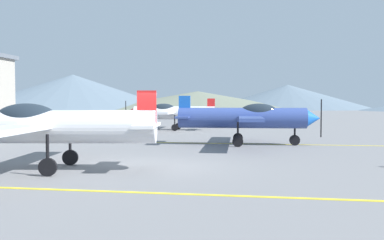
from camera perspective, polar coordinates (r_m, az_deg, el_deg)
name	(u,v)px	position (r m, az deg, el deg)	size (l,w,h in m)	color
ground_plane	(143,167)	(13.77, -6.96, -6.66)	(400.00, 400.00, 0.00)	slate
apron_line_near	(101,191)	(10.25, -12.83, -9.80)	(80.00, 0.16, 0.01)	yellow
apron_line_far	(186,143)	(22.02, -0.88, -3.26)	(80.00, 0.16, 0.01)	yellow
airplane_near	(45,126)	(13.75, -20.16, -0.74)	(7.50, 8.59, 2.57)	silver
airplane_mid	(247,117)	(21.11, 7.83, 0.40)	(7.43, 8.56, 2.57)	#33478C
airplane_far	(171,112)	(32.79, -3.04, 1.09)	(7.45, 8.57, 2.57)	silver
hill_left	(73,92)	(161.12, -16.51, 3.83)	(80.25, 80.25, 13.33)	slate
hill_centerleft	(198,100)	(149.85, 0.80, 2.79)	(78.02, 78.02, 6.80)	slate
hill_centerright	(287,97)	(161.31, 13.36, 3.19)	(64.55, 64.55, 9.56)	slate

